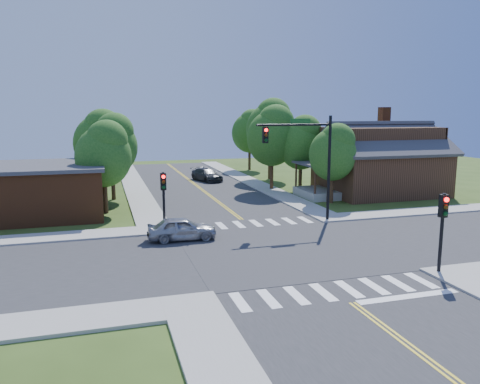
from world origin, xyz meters
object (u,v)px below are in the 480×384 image
object	(u,v)px
signal_pole_nw	(164,191)
car_dgrey	(207,175)
signal_pole_se	(443,218)
signal_mast_ne	(307,151)
house_ne	(379,158)
car_silver	(182,229)

from	to	relation	value
signal_pole_nw	car_dgrey	distance (m)	22.21
signal_pole_se	signal_pole_nw	bearing A→B (deg)	135.00
signal_pole_nw	car_dgrey	xyz separation A→B (m)	(7.32, 20.87, -1.99)
signal_mast_ne	signal_pole_se	size ratio (longest dim) A/B	1.89
signal_mast_ne	signal_pole_nw	size ratio (longest dim) A/B	1.89
house_ne	signal_pole_nw	bearing A→B (deg)	-157.31
car_dgrey	house_ne	bearing A→B (deg)	-59.43
signal_pole_nw	house_ne	world-z (taller)	house_ne
car_silver	car_dgrey	world-z (taller)	car_silver
signal_pole_se	signal_mast_ne	bearing A→B (deg)	98.56
signal_pole_se	car_dgrey	xyz separation A→B (m)	(-3.88, 32.07, -1.99)
house_ne	car_silver	size ratio (longest dim) A/B	3.20
signal_mast_ne	signal_pole_nw	world-z (taller)	signal_mast_ne
signal_pole_se	car_dgrey	distance (m)	32.37
signal_pole_se	car_dgrey	world-z (taller)	signal_pole_se
signal_pole_nw	car_dgrey	bearing A→B (deg)	70.67
signal_pole_nw	car_silver	bearing A→B (deg)	-70.40
house_ne	car_dgrey	xyz separation A→B (m)	(-13.39, 12.21, -2.65)
house_ne	car_silver	world-z (taller)	house_ne
signal_mast_ne	car_dgrey	distance (m)	21.39
house_ne	signal_mast_ne	bearing A→B (deg)	-142.32
signal_mast_ne	signal_pole_nw	bearing A→B (deg)	-179.93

